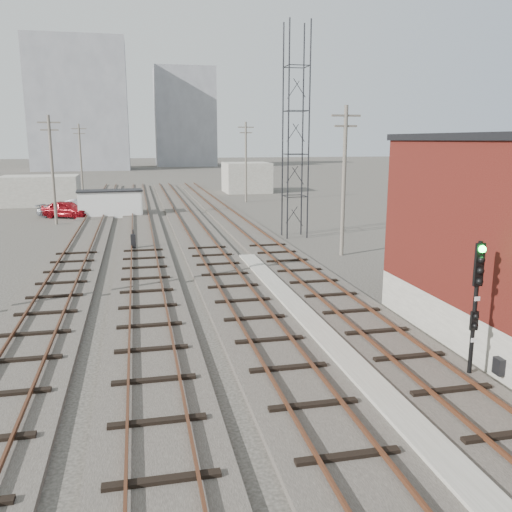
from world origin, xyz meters
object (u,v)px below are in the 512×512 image
object	(u,v)px
car_red	(67,209)
car_silver	(79,207)
switch_stand	(133,242)
signal_mast	(476,299)
car_grey	(60,211)
site_trailer	(110,203)

from	to	relation	value
car_red	car_silver	distance (m)	2.81
car_red	switch_stand	bearing A→B (deg)	-133.83
signal_mast	car_grey	world-z (taller)	signal_mast
switch_stand	car_grey	bearing A→B (deg)	115.28
site_trailer	car_grey	world-z (taller)	site_trailer
car_red	car_grey	bearing A→B (deg)	85.70
car_red	car_grey	xyz separation A→B (m)	(-0.70, 0.42, -0.20)
car_silver	signal_mast	bearing A→B (deg)	-147.56
site_trailer	car_grey	distance (m)	4.64
car_silver	car_grey	distance (m)	2.72
switch_stand	site_trailer	bearing A→B (deg)	101.38
signal_mast	car_grey	bearing A→B (deg)	112.85
site_trailer	car_silver	size ratio (longest dim) A/B	1.46
switch_stand	site_trailer	size ratio (longest dim) A/B	0.21
car_red	car_grey	size ratio (longest dim) A/B	1.14
site_trailer	car_red	bearing A→B (deg)	174.46
signal_mast	switch_stand	distance (m)	23.92
site_trailer	signal_mast	bearing A→B (deg)	-76.97
switch_stand	site_trailer	world-z (taller)	site_trailer
switch_stand	car_red	distance (m)	17.95
switch_stand	car_red	size ratio (longest dim) A/B	0.28
signal_mast	site_trailer	size ratio (longest dim) A/B	0.69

